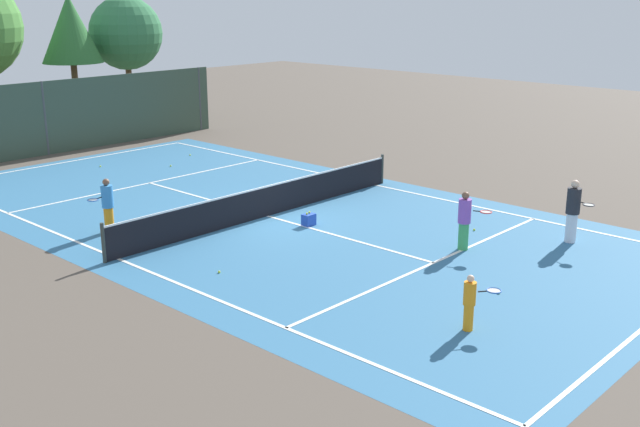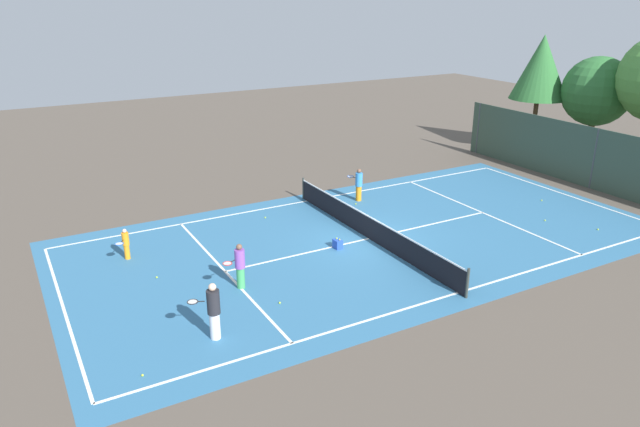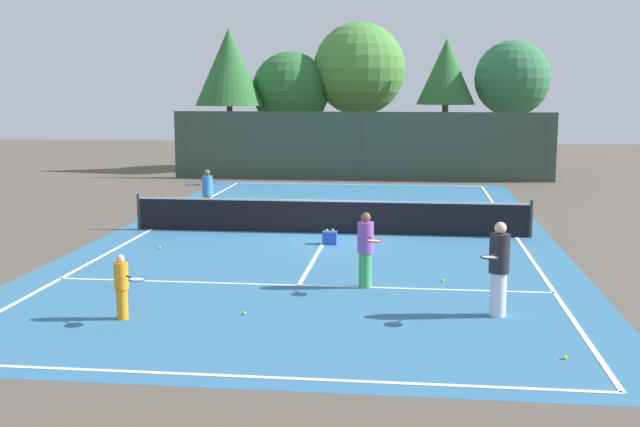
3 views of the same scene
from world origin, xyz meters
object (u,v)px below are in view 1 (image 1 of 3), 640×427
at_px(tennis_ball_4, 272,212).
at_px(tennis_ball_5, 190,155).
at_px(tennis_ball_7, 131,230).
at_px(tennis_ball_6, 499,292).
at_px(player_1, 465,220).
at_px(tennis_ball_2, 100,166).
at_px(player_0, 107,205).
at_px(tennis_ball_0, 219,272).
at_px(tennis_ball_1, 171,166).
at_px(tennis_ball_3, 474,230).
at_px(ball_crate, 309,220).
at_px(player_2, 573,211).
at_px(player_3, 471,302).

xyz_separation_m(tennis_ball_4, tennis_ball_5, (3.75, 9.08, 0.00)).
bearing_deg(tennis_ball_7, tennis_ball_6, -73.34).
distance_m(player_1, tennis_ball_2, 16.59).
bearing_deg(player_0, tennis_ball_0, -90.06).
height_order(tennis_ball_1, tennis_ball_3, same).
bearing_deg(ball_crate, player_2, -59.35).
height_order(tennis_ball_0, tennis_ball_5, same).
distance_m(player_1, player_2, 3.25).
bearing_deg(player_3, tennis_ball_3, 30.79).
distance_m(player_2, tennis_ball_7, 12.90).
bearing_deg(tennis_ball_5, player_1, -99.54).
height_order(tennis_ball_1, tennis_ball_2, same).
xyz_separation_m(player_0, tennis_ball_7, (0.45, -0.44, -0.81)).
bearing_deg(tennis_ball_6, player_3, -165.87).
relative_size(tennis_ball_1, tennis_ball_7, 1.00).
bearing_deg(tennis_ball_2, tennis_ball_5, -13.23).
bearing_deg(player_3, tennis_ball_4, 70.97).
bearing_deg(player_2, tennis_ball_3, 110.02).
distance_m(tennis_ball_0, tennis_ball_1, 12.72).
distance_m(tennis_ball_4, tennis_ball_6, 8.97).
height_order(tennis_ball_5, tennis_ball_6, same).
bearing_deg(tennis_ball_7, player_2, -51.62).
height_order(tennis_ball_2, tennis_ball_7, same).
bearing_deg(tennis_ball_2, player_3, -99.13).
xyz_separation_m(tennis_ball_1, tennis_ball_6, (-2.92, -16.84, 0.00)).
distance_m(player_3, tennis_ball_2, 19.72).
distance_m(player_2, tennis_ball_5, 17.53).
relative_size(tennis_ball_0, tennis_ball_3, 1.00).
height_order(player_2, tennis_ball_5, player_2).
xyz_separation_m(tennis_ball_2, tennis_ball_7, (-4.09, -8.33, 0.00)).
xyz_separation_m(tennis_ball_3, tennis_ball_7, (-7.05, 7.50, 0.00)).
relative_size(tennis_ball_1, tennis_ball_6, 1.00).
distance_m(tennis_ball_1, tennis_ball_2, 2.87).
height_order(tennis_ball_1, tennis_ball_6, same).
bearing_deg(tennis_ball_6, tennis_ball_1, 80.17).
bearing_deg(player_1, tennis_ball_7, 123.13).
relative_size(player_3, tennis_ball_6, 18.85).
xyz_separation_m(player_3, tennis_ball_4, (3.26, 9.46, -0.62)).
bearing_deg(tennis_ball_4, tennis_ball_2, 90.78).
relative_size(player_1, tennis_ball_0, 25.12).
distance_m(player_2, tennis_ball_6, 4.93).
bearing_deg(tennis_ball_3, tennis_ball_7, 133.21).
height_order(ball_crate, tennis_ball_6, ball_crate).
distance_m(ball_crate, tennis_ball_6, 7.16).
xyz_separation_m(player_1, tennis_ball_2, (-1.26, 16.52, -0.82)).
bearing_deg(tennis_ball_2, player_0, -119.92).
xyz_separation_m(player_0, player_2, (8.44, -10.52, 0.10)).
xyz_separation_m(player_0, player_3, (1.41, -11.57, -0.19)).
height_order(player_1, tennis_ball_2, player_1).
bearing_deg(player_3, ball_crate, 67.90).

